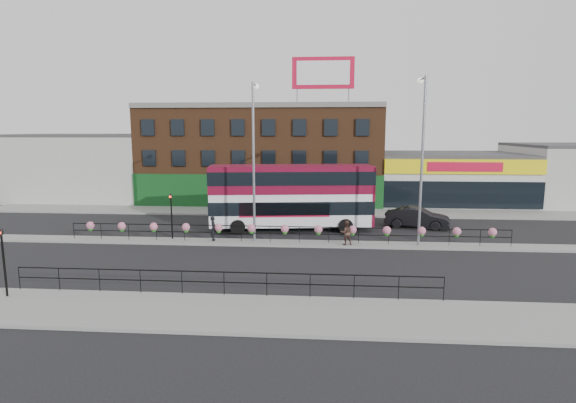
# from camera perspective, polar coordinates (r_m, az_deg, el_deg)

# --- Properties ---
(ground) EXTENTS (120.00, 120.00, 0.00)m
(ground) POSITION_cam_1_polar(r_m,az_deg,el_deg) (30.89, -0.42, -5.46)
(ground) COLOR black
(ground) RESTS_ON ground
(south_pavement) EXTENTS (60.00, 4.00, 0.15)m
(south_pavement) POSITION_cam_1_polar(r_m,az_deg,el_deg) (19.54, -3.40, -14.07)
(south_pavement) COLOR gray
(south_pavement) RESTS_ON ground
(north_pavement) EXTENTS (60.00, 4.00, 0.15)m
(north_pavement) POSITION_cam_1_polar(r_m,az_deg,el_deg) (42.57, 0.91, -1.32)
(north_pavement) COLOR gray
(north_pavement) RESTS_ON ground
(median) EXTENTS (60.00, 1.60, 0.15)m
(median) POSITION_cam_1_polar(r_m,az_deg,el_deg) (30.87, -0.42, -5.33)
(median) COLOR gray
(median) RESTS_ON ground
(yellow_line_inner) EXTENTS (60.00, 0.10, 0.01)m
(yellow_line_inner) POSITION_cam_1_polar(r_m,az_deg,el_deg) (21.68, -2.57, -11.86)
(yellow_line_inner) COLOR gold
(yellow_line_inner) RESTS_ON ground
(yellow_line_outer) EXTENTS (60.00, 0.10, 0.01)m
(yellow_line_outer) POSITION_cam_1_polar(r_m,az_deg,el_deg) (21.51, -2.63, -12.03)
(yellow_line_outer) COLOR gold
(yellow_line_outer) RESTS_ON ground
(brick_building) EXTENTS (25.00, 12.21, 10.30)m
(brick_building) POSITION_cam_1_polar(r_m,az_deg,el_deg) (50.25, -3.12, 6.06)
(brick_building) COLOR brown
(brick_building) RESTS_ON ground
(supermarket) EXTENTS (15.00, 12.25, 5.30)m
(supermarket) POSITION_cam_1_polar(r_m,az_deg,el_deg) (51.77, 19.46, 2.89)
(supermarket) COLOR silver
(supermarket) RESTS_ON ground
(warehouse_west) EXTENTS (15.50, 12.00, 7.30)m
(warehouse_west) POSITION_cam_1_polar(r_m,az_deg,el_deg) (56.66, -23.92, 4.14)
(warehouse_west) COLOR #B1B0AB
(warehouse_west) RESTS_ON ground
(billboard) EXTENTS (6.00, 0.29, 4.40)m
(billboard) POSITION_cam_1_polar(r_m,az_deg,el_deg) (45.12, 4.48, 15.95)
(billboard) COLOR red
(billboard) RESTS_ON brick_building
(median_railing) EXTENTS (30.04, 0.56, 1.23)m
(median_railing) POSITION_cam_1_polar(r_m,az_deg,el_deg) (30.64, -0.42, -3.57)
(median_railing) COLOR black
(median_railing) RESTS_ON median
(south_railing) EXTENTS (20.04, 0.05, 1.12)m
(south_railing) POSITION_cam_1_polar(r_m,az_deg,el_deg) (21.31, -8.14, -9.60)
(south_railing) COLOR black
(south_railing) RESTS_ON south_pavement
(double_decker_bus) EXTENTS (12.78, 4.39, 5.07)m
(double_decker_bus) POSITION_cam_1_polar(r_m,az_deg,el_deg) (34.73, 0.48, 1.40)
(double_decker_bus) COLOR white
(double_decker_bus) RESTS_ON ground
(car) EXTENTS (4.30, 5.90, 1.65)m
(car) POSITION_cam_1_polar(r_m,az_deg,el_deg) (37.34, 16.09, -1.98)
(car) COLOR black
(car) RESTS_ON ground
(pedestrian_a) EXTENTS (0.69, 0.51, 1.72)m
(pedestrian_a) POSITION_cam_1_polar(r_m,az_deg,el_deg) (31.52, -9.44, -3.41)
(pedestrian_a) COLOR black
(pedestrian_a) RESTS_ON median
(pedestrian_b) EXTENTS (1.08, 0.98, 1.65)m
(pedestrian_b) POSITION_cam_1_polar(r_m,az_deg,el_deg) (30.29, 7.39, -3.93)
(pedestrian_b) COLOR #473027
(pedestrian_b) RESTS_ON median
(lamp_column_west) EXTENTS (0.39, 1.89, 10.75)m
(lamp_column_west) POSITION_cam_1_polar(r_m,az_deg,el_deg) (30.60, -4.33, 6.75)
(lamp_column_west) COLOR gray
(lamp_column_west) RESTS_ON median
(lamp_column_east) EXTENTS (0.40, 1.94, 11.05)m
(lamp_column_east) POSITION_cam_1_polar(r_m,az_deg,el_deg) (30.78, 16.62, 6.74)
(lamp_column_east) COLOR gray
(lamp_column_east) RESTS_ON median
(traffic_light_south) EXTENTS (0.15, 0.28, 3.65)m
(traffic_light_south) POSITION_cam_1_polar(r_m,az_deg,el_deg) (24.30, -32.53, -4.93)
(traffic_light_south) COLOR black
(traffic_light_south) RESTS_ON south_pavement
(traffic_light_median) EXTENTS (0.15, 0.28, 3.65)m
(traffic_light_median) POSITION_cam_1_polar(r_m,az_deg,el_deg) (32.39, -14.62, -0.61)
(traffic_light_median) COLOR black
(traffic_light_median) RESTS_ON median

